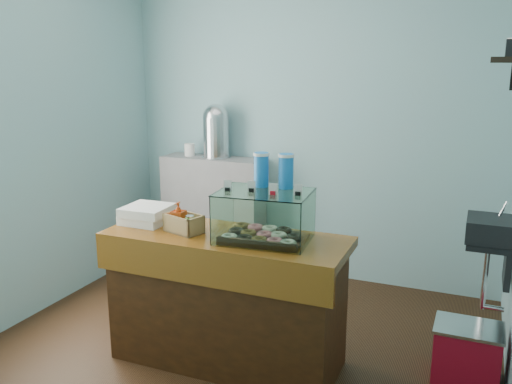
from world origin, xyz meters
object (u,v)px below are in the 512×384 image
at_px(counter, 226,298).
at_px(coffee_urn, 216,130).
at_px(red_cooler, 467,352).
at_px(display_case, 266,213).

bearing_deg(counter, coffee_urn, 118.53).
relative_size(counter, red_cooler, 3.81).
xyz_separation_m(counter, red_cooler, (1.51, 0.40, -0.27)).
distance_m(display_case, coffee_urn, 1.94).
xyz_separation_m(display_case, red_cooler, (1.24, 0.36, -0.88)).
xyz_separation_m(coffee_urn, red_cooler, (2.37, -1.19, -1.18)).
xyz_separation_m(counter, display_case, (0.26, 0.04, 0.61)).
bearing_deg(counter, display_case, 8.35).
distance_m(display_case, red_cooler, 1.57).
relative_size(coffee_urn, red_cooler, 1.22).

